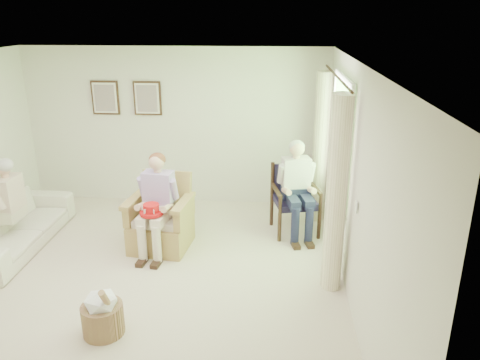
{
  "coord_description": "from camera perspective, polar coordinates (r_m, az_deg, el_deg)",
  "views": [
    {
      "loc": [
        1.6,
        -4.74,
        3.1
      ],
      "look_at": [
        1.19,
        0.94,
        1.05
      ],
      "focal_mm": 35.0,
      "sensor_mm": 36.0,
      "label": 1
    }
  ],
  "objects": [
    {
      "name": "floor",
      "position": [
        5.88,
        -12.6,
        -12.53
      ],
      "size": [
        5.5,
        5.5,
        0.0
      ],
      "primitive_type": "plane",
      "color": "beige",
      "rests_on": "ground"
    },
    {
      "name": "back_wall",
      "position": [
        7.86,
        -7.74,
        6.4
      ],
      "size": [
        5.0,
        0.04,
        2.6
      ],
      "primitive_type": "cube",
      "color": "silver",
      "rests_on": "ground"
    },
    {
      "name": "right_wall",
      "position": [
        5.15,
        13.96,
        -1.28
      ],
      "size": [
        0.04,
        5.5,
        2.6
      ],
      "primitive_type": "cube",
      "color": "silver",
      "rests_on": "ground"
    },
    {
      "name": "ceiling",
      "position": [
        5.02,
        -14.86,
        13.46
      ],
      "size": [
        5.0,
        5.5,
        0.02
      ],
      "primitive_type": "cube",
      "color": "white",
      "rests_on": "back_wall"
    },
    {
      "name": "window",
      "position": [
        6.19,
        12.11,
        5.19
      ],
      "size": [
        0.13,
        2.5,
        1.63
      ],
      "color": "#2D6B23",
      "rests_on": "right_wall"
    },
    {
      "name": "curtain_left",
      "position": [
        5.38,
        11.67,
        -1.89
      ],
      "size": [
        0.34,
        0.34,
        2.3
      ],
      "primitive_type": "cylinder",
      "color": "#F4E6BF",
      "rests_on": "ground"
    },
    {
      "name": "curtain_right",
      "position": [
        7.22,
        9.82,
        3.85
      ],
      "size": [
        0.34,
        0.34,
        2.3
      ],
      "primitive_type": "cylinder",
      "color": "#F4E6BF",
      "rests_on": "ground"
    },
    {
      "name": "framed_print_left",
      "position": [
        8.05,
        -16.11,
        9.61
      ],
      "size": [
        0.45,
        0.05,
        0.55
      ],
      "color": "#382114",
      "rests_on": "back_wall"
    },
    {
      "name": "framed_print_right",
      "position": [
        7.84,
        -11.23,
        9.74
      ],
      "size": [
        0.45,
        0.05,
        0.55
      ],
      "color": "#382114",
      "rests_on": "back_wall"
    },
    {
      "name": "wicker_armchair",
      "position": [
        6.6,
        -9.56,
        -5.4
      ],
      "size": [
        0.79,
        0.79,
        1.01
      ],
      "rotation": [
        0.0,
        0.0,
        -0.12
      ],
      "color": "tan",
      "rests_on": "ground"
    },
    {
      "name": "wood_armchair",
      "position": [
        6.96,
        6.75,
        -1.93
      ],
      "size": [
        0.64,
        0.6,
        0.98
      ],
      "rotation": [
        0.0,
        0.0,
        0.22
      ],
      "color": "black",
      "rests_on": "ground"
    },
    {
      "name": "sofa",
      "position": [
        7.21,
        -25.87,
        -5.08
      ],
      "size": [
        2.12,
        0.83,
        0.62
      ],
      "primitive_type": "imported",
      "rotation": [
        0.0,
        0.0,
        1.57
      ],
      "color": "white",
      "rests_on": "ground"
    },
    {
      "name": "person_wicker",
      "position": [
        6.3,
        -10.08,
        -2.14
      ],
      "size": [
        0.4,
        0.63,
        1.34
      ],
      "rotation": [
        0.0,
        0.0,
        -0.12
      ],
      "color": "beige",
      "rests_on": "ground"
    },
    {
      "name": "person_dark",
      "position": [
        6.71,
        6.89,
        -0.31
      ],
      "size": [
        0.4,
        0.63,
        1.37
      ],
      "rotation": [
        0.0,
        0.0,
        0.22
      ],
      "color": "#1B1D3B",
      "rests_on": "ground"
    },
    {
      "name": "person_sofa",
      "position": [
        6.98,
        -26.75,
        -2.28
      ],
      "size": [
        0.42,
        0.62,
        1.27
      ],
      "rotation": [
        0.0,
        0.0,
        -1.57
      ],
      "color": "beige",
      "rests_on": "ground"
    },
    {
      "name": "red_hat",
      "position": [
        6.16,
        -10.76,
        -3.65
      ],
      "size": [
        0.3,
        0.3,
        0.14
      ],
      "color": "red",
      "rests_on": "person_wicker"
    },
    {
      "name": "hatbox",
      "position": [
        5.09,
        -16.43,
        -15.26
      ],
      "size": [
        0.55,
        0.55,
        0.62
      ],
      "color": "tan",
      "rests_on": "ground"
    }
  ]
}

